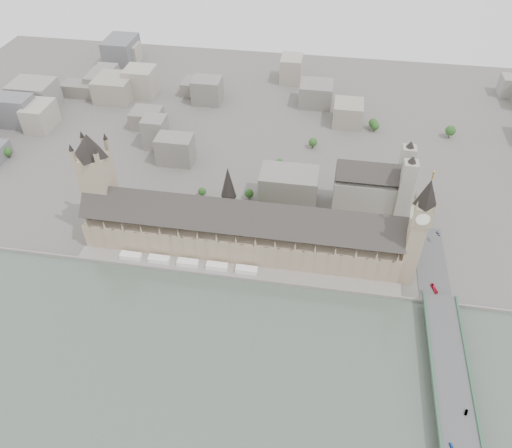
% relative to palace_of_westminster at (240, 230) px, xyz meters
% --- Properties ---
extents(ground, '(900.00, 900.00, 0.00)m').
position_rel_palace_of_westminster_xyz_m(ground, '(0.00, -19.70, -22.71)').
color(ground, '#595651').
rests_on(ground, ground).
extents(embankment_wall, '(600.00, 1.50, 3.00)m').
position_rel_palace_of_westminster_xyz_m(embankment_wall, '(0.00, -34.70, -21.21)').
color(embankment_wall, slate).
rests_on(embankment_wall, ground).
extents(river_terrace, '(270.00, 15.00, 2.00)m').
position_rel_palace_of_westminster_xyz_m(river_terrace, '(0.00, -27.20, -21.71)').
color(river_terrace, slate).
rests_on(river_terrace, ground).
extents(terrace_tents, '(118.00, 7.00, 4.00)m').
position_rel_palace_of_westminster_xyz_m(terrace_tents, '(-40.00, -26.70, -18.71)').
color(terrace_tents, white).
rests_on(terrace_tents, river_terrace).
extents(palace_of_westminster, '(265.00, 40.73, 55.44)m').
position_rel_palace_of_westminster_xyz_m(palace_of_westminster, '(0.00, 0.00, 0.00)').
color(palace_of_westminster, tan).
rests_on(palace_of_westminster, ground).
extents(elizabeth_tower, '(17.00, 17.00, 107.50)m').
position_rel_palace_of_westminster_xyz_m(elizabeth_tower, '(138.00, -11.70, 35.38)').
color(elizabeth_tower, tan).
rests_on(elizabeth_tower, ground).
extents(victoria_tower, '(30.00, 30.00, 100.00)m').
position_rel_palace_of_westminster_xyz_m(victoria_tower, '(-122.00, 6.30, 32.50)').
color(victoria_tower, tan).
rests_on(victoria_tower, ground).
extents(central_tower, '(13.00, 13.00, 48.00)m').
position_rel_palace_of_westminster_xyz_m(central_tower, '(-10.00, 6.30, 35.21)').
color(central_tower, gray).
rests_on(central_tower, ground).
extents(westminster_bridge, '(25.00, 325.00, 10.25)m').
position_rel_palace_of_westminster_xyz_m(westminster_bridge, '(162.00, -107.20, -17.58)').
color(westminster_bridge, '#474749').
rests_on(westminster_bridge, ground).
extents(bridge_parapets, '(25.00, 235.00, 1.15)m').
position_rel_palace_of_westminster_xyz_m(bridge_parapets, '(162.00, -151.70, -11.88)').
color(bridge_parapets, '#31593F').
rests_on(bridge_parapets, westminster_bridge).
extents(westminster_abbey, '(68.00, 36.00, 64.00)m').
position_rel_palace_of_westminster_xyz_m(westminster_abbey, '(110.92, 75.30, 2.38)').
color(westminster_abbey, '#A39E93').
rests_on(westminster_abbey, ground).
extents(city_skyline_inland, '(720.00, 360.00, 38.00)m').
position_rel_palace_of_westminster_xyz_m(city_skyline_inland, '(0.00, 225.30, -3.71)').
color(city_skyline_inland, gray).
rests_on(city_skyline_inland, ground).
extents(park_trees, '(110.00, 30.00, 15.00)m').
position_rel_palace_of_westminster_xyz_m(park_trees, '(-10.00, 40.30, -15.21)').
color(park_trees, '#284F1C').
rests_on(park_trees, ground).
extents(red_bus_north, '(5.04, 9.77, 2.66)m').
position_rel_palace_of_westminster_xyz_m(red_bus_north, '(158.00, -29.71, -11.13)').
color(red_bus_north, '#B5142A').
rests_on(red_bus_north, westminster_bridge).
extents(car_blue, '(2.97, 4.38, 1.38)m').
position_rel_palace_of_westminster_xyz_m(car_blue, '(155.90, -153.89, -11.76)').
color(car_blue, '#1949A3').
rests_on(car_blue, westminster_bridge).
extents(car_silver, '(2.82, 4.40, 1.37)m').
position_rel_palace_of_westminster_xyz_m(car_silver, '(167.61, -130.59, -11.77)').
color(car_silver, gray).
rests_on(car_silver, westminster_bridge).
extents(car_approach, '(4.10, 5.91, 1.59)m').
position_rel_palace_of_westminster_xyz_m(car_approach, '(168.08, 36.43, -11.66)').
color(car_approach, gray).
rests_on(car_approach, westminster_bridge).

